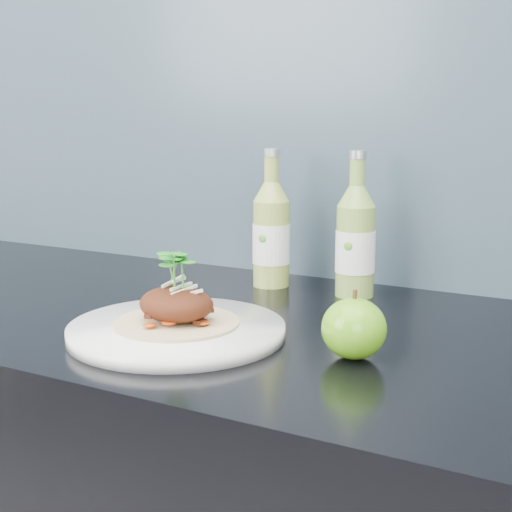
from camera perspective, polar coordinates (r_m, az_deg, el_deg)
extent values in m
cube|color=slate|center=(1.18, 9.21, 14.78)|extent=(4.00, 0.02, 0.70)
cylinder|color=white|center=(0.90, -6.34, -5.92)|extent=(0.28, 0.28, 0.02)
cylinder|color=tan|center=(0.90, -6.36, -5.31)|extent=(0.16, 0.16, 0.00)
ellipsoid|color=#52220F|center=(0.89, -6.39, -3.85)|extent=(0.10, 0.08, 0.04)
ellipsoid|color=#458F0F|center=(0.82, 7.84, -5.76)|extent=(0.09, 0.09, 0.07)
cylinder|color=#472D14|center=(0.81, 7.91, -3.17)|extent=(0.01, 0.00, 0.01)
cylinder|color=#97A946|center=(1.15, 1.23, 0.98)|extent=(0.06, 0.06, 0.14)
cone|color=#97A946|center=(1.14, 1.24, 5.18)|extent=(0.06, 0.06, 0.03)
cylinder|color=#97A946|center=(1.14, 1.25, 6.96)|extent=(0.02, 0.02, 0.04)
cylinder|color=silver|center=(1.14, 1.26, 8.29)|extent=(0.03, 0.03, 0.01)
cylinder|color=white|center=(1.15, 1.23, 1.01)|extent=(0.06, 0.06, 0.06)
ellipsoid|color=#59A533|center=(1.12, 0.51, 1.42)|extent=(0.01, 0.00, 0.01)
cylinder|color=#7EA745|center=(1.10, 7.94, 0.36)|extent=(0.08, 0.08, 0.14)
cone|color=#7EA745|center=(1.08, 8.06, 4.76)|extent=(0.06, 0.06, 0.03)
cylinder|color=#7EA745|center=(1.08, 8.11, 6.64)|extent=(0.02, 0.02, 0.04)
cylinder|color=silver|center=(1.08, 8.15, 8.04)|extent=(0.03, 0.03, 0.01)
cylinder|color=white|center=(1.10, 7.94, 0.38)|extent=(0.08, 0.08, 0.06)
ellipsoid|color=#59A533|center=(1.06, 7.37, 0.80)|extent=(0.01, 0.00, 0.01)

